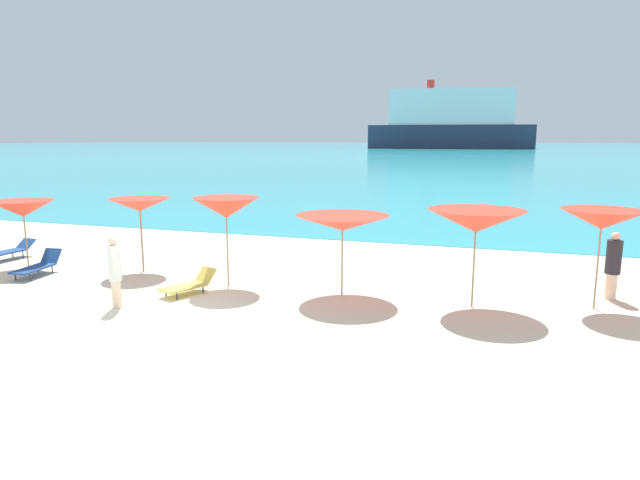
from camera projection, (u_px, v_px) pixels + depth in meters
name	position (u px, v px, depth m)	size (l,w,h in m)	color
ground_plane	(308.00, 243.00, 21.35)	(50.00, 100.00, 0.30)	beige
ocean_water	(486.00, 147.00, 226.95)	(650.00, 440.00, 0.02)	#2DADBC
umbrella_2	(23.00, 209.00, 16.38)	(1.93, 1.93, 2.03)	#9E7F59
umbrella_3	(140.00, 205.00, 15.91)	(1.80, 1.80, 2.15)	#9E7F59
umbrella_4	(226.00, 208.00, 14.34)	(1.84, 1.84, 2.34)	#9E7F59
umbrella_5	(342.00, 223.00, 13.44)	(2.46, 2.46, 2.02)	#9E7F59
umbrella_6	(476.00, 221.00, 12.44)	(2.35, 2.35, 2.28)	#9E7F59
umbrella_7	(602.00, 219.00, 12.31)	(1.94, 1.94, 2.30)	#9E7F59
lounge_chair_0	(38.00, 265.00, 15.71)	(0.72, 1.66, 0.65)	#1E478C
lounge_chair_1	(189.00, 284.00, 13.87)	(1.07, 1.52, 0.57)	#D8BF4C
lounge_chair_2	(10.00, 250.00, 17.77)	(0.66, 1.70, 0.56)	#1E478C
beachgoer_0	(613.00, 264.00, 13.30)	(0.35, 0.35, 1.65)	beige
beachgoer_1	(115.00, 270.00, 12.61)	(0.29, 0.29, 1.67)	beige
cruise_ship	(450.00, 122.00, 196.17)	(58.11, 14.33, 23.93)	#262D47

